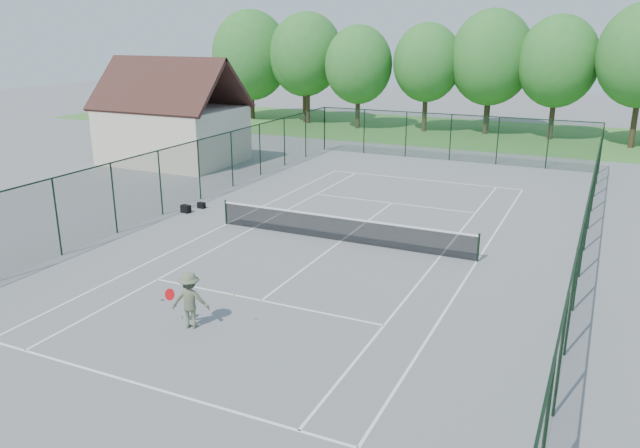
{
  "coord_description": "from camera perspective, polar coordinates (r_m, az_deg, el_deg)",
  "views": [
    {
      "loc": [
        9.36,
        -22.03,
        8.23
      ],
      "look_at": [
        0.0,
        -2.0,
        1.3
      ],
      "focal_mm": 35.0,
      "sensor_mm": 36.0,
      "label": 1
    }
  ],
  "objects": [
    {
      "name": "ground",
      "position": [
        25.32,
        1.92,
        -1.58
      ],
      "size": [
        140.0,
        140.0,
        0.0
      ],
      "primitive_type": "plane",
      "color": "gray",
      "rests_on": "ground"
    },
    {
      "name": "grass_far",
      "position": [
        53.51,
        14.82,
        7.99
      ],
      "size": [
        80.0,
        16.0,
        0.01
      ],
      "primitive_type": "cube",
      "color": "#488836",
      "rests_on": "ground"
    },
    {
      "name": "court_lines",
      "position": [
        25.32,
        1.92,
        -1.57
      ],
      "size": [
        11.05,
        23.85,
        0.01
      ],
      "color": "white",
      "rests_on": "ground"
    },
    {
      "name": "tennis_net",
      "position": [
        25.14,
        1.93,
        -0.34
      ],
      "size": [
        11.08,
        0.08,
        1.1
      ],
      "color": "black",
      "rests_on": "ground"
    },
    {
      "name": "fence_enclosure",
      "position": [
        24.85,
        1.95,
        1.82
      ],
      "size": [
        18.05,
        36.05,
        3.02
      ],
      "color": "#14311B",
      "rests_on": "ground"
    },
    {
      "name": "utility_building",
      "position": [
        41.18,
        -13.41,
        9.81
      ],
      "size": [
        8.6,
        6.27,
        6.63
      ],
      "color": "beige",
      "rests_on": "ground"
    },
    {
      "name": "tree_line_far",
      "position": [
        52.92,
        15.33,
        14.39
      ],
      "size": [
        39.4,
        6.4,
        9.7
      ],
      "color": "#3C2D1C",
      "rests_on": "ground"
    },
    {
      "name": "sports_bag_a",
      "position": [
        29.85,
        -12.17,
        1.36
      ],
      "size": [
        0.49,
        0.33,
        0.37
      ],
      "primitive_type": "cube",
      "rotation": [
        0.0,
        0.0,
        -0.14
      ],
      "color": "black",
      "rests_on": "ground"
    },
    {
      "name": "sports_bag_b",
      "position": [
        30.47,
        -10.79,
        1.69
      ],
      "size": [
        0.38,
        0.25,
        0.28
      ],
      "primitive_type": "cube",
      "rotation": [
        0.0,
        0.0,
        -0.08
      ],
      "color": "black",
      "rests_on": "ground"
    },
    {
      "name": "tennis_player",
      "position": [
        18.31,
        -11.8,
        -6.83
      ],
      "size": [
        2.14,
        0.98,
        1.67
      ],
      "color": "#5C6448",
      "rests_on": "ground"
    }
  ]
}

